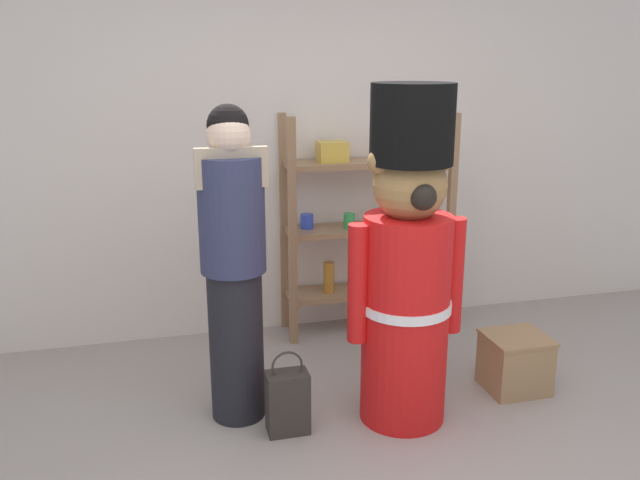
{
  "coord_description": "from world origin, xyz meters",
  "views": [
    {
      "loc": [
        -0.93,
        -2.27,
        1.91
      ],
      "look_at": [
        -0.12,
        0.87,
        1.0
      ],
      "focal_mm": 37.05,
      "sensor_mm": 36.0,
      "label": 1
    }
  ],
  "objects_px": {
    "merchandise_shelf": "(366,221)",
    "person_shopper": "(233,262)",
    "teddy_bear_guard": "(407,266)",
    "shopping_bag": "(288,401)",
    "display_crate": "(515,362)"
  },
  "relations": [
    {
      "from": "merchandise_shelf",
      "to": "person_shopper",
      "type": "height_order",
      "value": "person_shopper"
    },
    {
      "from": "display_crate",
      "to": "merchandise_shelf",
      "type": "bearing_deg",
      "value": 117.07
    },
    {
      "from": "teddy_bear_guard",
      "to": "shopping_bag",
      "type": "height_order",
      "value": "teddy_bear_guard"
    },
    {
      "from": "merchandise_shelf",
      "to": "shopping_bag",
      "type": "xyz_separation_m",
      "value": [
        -0.82,
        -1.23,
        -0.62
      ]
    },
    {
      "from": "merchandise_shelf",
      "to": "shopping_bag",
      "type": "bearing_deg",
      "value": -123.71
    },
    {
      "from": "merchandise_shelf",
      "to": "person_shopper",
      "type": "relative_size",
      "value": 0.91
    },
    {
      "from": "shopping_bag",
      "to": "display_crate",
      "type": "height_order",
      "value": "shopping_bag"
    },
    {
      "from": "teddy_bear_guard",
      "to": "display_crate",
      "type": "xyz_separation_m",
      "value": [
        0.75,
        0.12,
        -0.69
      ]
    },
    {
      "from": "merchandise_shelf",
      "to": "display_crate",
      "type": "bearing_deg",
      "value": -62.93
    },
    {
      "from": "teddy_bear_guard",
      "to": "display_crate",
      "type": "relative_size",
      "value": 5.03
    },
    {
      "from": "merchandise_shelf",
      "to": "teddy_bear_guard",
      "type": "height_order",
      "value": "teddy_bear_guard"
    },
    {
      "from": "teddy_bear_guard",
      "to": "person_shopper",
      "type": "relative_size",
      "value": 1.06
    },
    {
      "from": "teddy_bear_guard",
      "to": "shopping_bag",
      "type": "xyz_separation_m",
      "value": [
        -0.63,
        0.0,
        -0.69
      ]
    },
    {
      "from": "person_shopper",
      "to": "display_crate",
      "type": "xyz_separation_m",
      "value": [
        1.62,
        -0.12,
        -0.71
      ]
    },
    {
      "from": "person_shopper",
      "to": "merchandise_shelf",
      "type": "bearing_deg",
      "value": 43.42
    }
  ]
}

